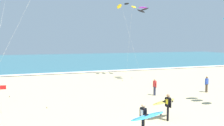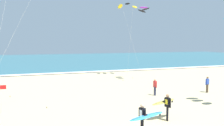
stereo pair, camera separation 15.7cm
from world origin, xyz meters
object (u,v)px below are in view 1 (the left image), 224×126
Objects in this scene: kite_arc_violet_near at (143,9)px; bystander_red_top at (155,87)px; kite_arc_charcoal_mid at (127,6)px; bystander_blue_top at (207,84)px; surfer_third at (166,104)px; lifeguard_flag at (1,97)px; surfer_trailing at (145,117)px.

kite_arc_violet_near is 11.96m from bystander_red_top.
kite_arc_charcoal_mid is 6.66× the size of bystander_blue_top.
bystander_red_top is at bearing 65.04° from surfer_third.
lifeguard_flag is at bearing 154.23° from surfer_third.
bystander_blue_top and bystander_red_top have the same top height.
kite_arc_charcoal_mid is 5.04× the size of lifeguard_flag.
surfer_third reaches higher than bystander_blue_top.
bystander_blue_top is at bearing -73.81° from kite_arc_violet_near.
bystander_red_top is 0.76× the size of lifeguard_flag.
lifeguard_flag is (-18.44, -0.83, 0.45)m from bystander_blue_top.
surfer_third is at bearing -146.25° from bystander_blue_top.
surfer_trailing and surfer_third have the same top height.
bystander_blue_top is at bearing -6.76° from bystander_red_top.
surfer_third is 0.93× the size of lifeguard_flag.
surfer_trailing is at bearing -123.80° from bystander_red_top.
bystander_red_top is at bearing -102.47° from kite_arc_charcoal_mid.
surfer_trailing is 10.01m from lifeguard_flag.
kite_arc_violet_near reaches higher than surfer_trailing.
surfer_third is 0.19× the size of kite_arc_charcoal_mid.
kite_arc_violet_near is (5.91, 14.41, 8.06)m from surfer_third.
kite_arc_violet_near is 4.82m from kite_arc_charcoal_mid.
bystander_blue_top is 5.56m from bystander_red_top.
surfer_third is 10.17m from bystander_blue_top.
bystander_blue_top is at bearing 34.32° from surfer_trailing.
bystander_blue_top is at bearing 2.57° from lifeguard_flag.
lifeguard_flag is at bearing -148.91° from kite_arc_violet_near.
surfer_trailing is at bearing -143.82° from surfer_third.
kite_arc_violet_near reaches higher than lifeguard_flag.
kite_arc_violet_near is at bearing 62.58° from surfer_trailing.
lifeguard_flag is at bearing -177.43° from bystander_blue_top.
surfer_trailing is 0.22× the size of kite_arc_charcoal_mid.
surfer_third is (2.52, 1.84, -0.01)m from surfer_trailing.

